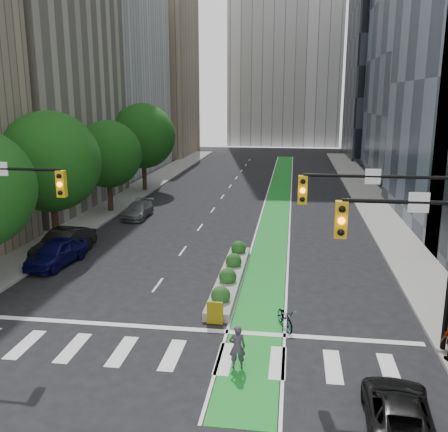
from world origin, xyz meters
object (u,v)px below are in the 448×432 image
(cyclist, at_px, (237,347))
(parked_car_left_far, at_px, (138,210))
(median_planter, at_px, (230,275))
(bicycle, at_px, (285,317))
(parked_car_left_mid, at_px, (64,243))
(parked_car_right, at_px, (398,412))
(parked_car_left_near, at_px, (57,252))

(cyclist, height_order, parked_car_left_far, cyclist)
(median_planter, relative_size, bicycle, 5.96)
(parked_car_left_mid, distance_m, parked_car_left_far, 10.57)
(bicycle, height_order, parked_car_left_mid, parked_car_left_mid)
(bicycle, distance_m, parked_car_left_mid, 15.85)
(median_planter, height_order, bicycle, median_planter)
(parked_car_left_far, height_order, parked_car_right, parked_car_left_far)
(median_planter, bearing_deg, parked_car_left_near, 173.17)
(parked_car_left_far, bearing_deg, parked_car_left_near, -95.56)
(median_planter, xyz_separation_m, parked_car_left_near, (-10.35, 1.24, 0.41))
(parked_car_left_near, height_order, parked_car_left_mid, parked_car_left_mid)
(parked_car_left_near, height_order, parked_car_right, parked_car_left_near)
(median_planter, xyz_separation_m, parked_car_right, (6.42, -11.38, 0.21))
(median_planter, height_order, parked_car_left_near, parked_car_left_near)
(median_planter, bearing_deg, parked_car_right, -60.58)
(median_planter, relative_size, parked_car_left_mid, 2.02)
(parked_car_right, bearing_deg, parked_car_left_far, -53.71)
(bicycle, bearing_deg, parked_car_left_near, 133.65)
(parked_car_left_mid, bearing_deg, parked_car_left_near, -71.53)
(parked_car_left_near, bearing_deg, parked_car_right, -29.37)
(parked_car_right, bearing_deg, bicycle, -57.67)
(cyclist, distance_m, parked_car_right, 5.79)
(parked_car_right, bearing_deg, parked_car_left_near, -33.08)
(cyclist, relative_size, parked_car_left_far, 0.38)
(parked_car_left_near, relative_size, parked_car_left_mid, 0.90)
(median_planter, height_order, cyclist, cyclist)
(parked_car_left_near, bearing_deg, parked_car_left_far, 92.61)
(parked_car_left_near, distance_m, parked_car_left_mid, 1.69)
(bicycle, relative_size, parked_car_left_far, 0.39)
(median_planter, height_order, parked_car_left_far, parked_car_left_far)
(bicycle, bearing_deg, parked_car_left_mid, 128.78)
(parked_car_left_mid, height_order, parked_car_left_far, parked_car_left_mid)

